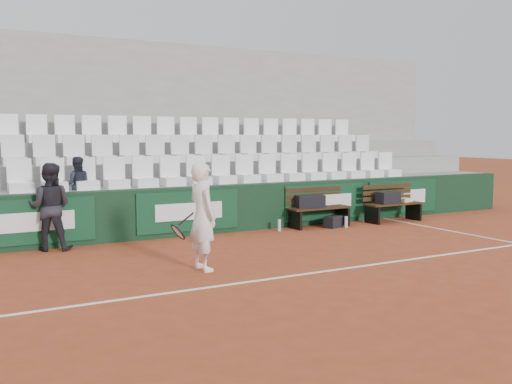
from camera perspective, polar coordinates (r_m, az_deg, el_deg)
name	(u,v)px	position (r m, az deg, el deg)	size (l,w,h in m)	color
ground	(299,275)	(8.53, 4.37, -8.28)	(80.00, 80.00, 0.00)	#9D4123
court_baseline	(299,275)	(8.53, 4.37, -8.25)	(18.00, 0.06, 0.01)	white
back_barrier	(198,210)	(11.96, -5.83, -1.84)	(18.00, 0.34, 1.00)	#10311B
grandstand_tier_front	(184,207)	(12.51, -7.25, -1.53)	(18.00, 0.95, 1.00)	gray
grandstand_tier_mid	(168,193)	(13.37, -8.75, -0.12)	(18.00, 0.95, 1.45)	#989896
grandstand_tier_back	(155,181)	(14.25, -10.07, 1.12)	(18.00, 0.95, 1.90)	gray
grandstand_rear_wall	(146,130)	(14.80, -10.93, 6.11)	(18.00, 0.30, 4.40)	#979795
seat_row_front	(186,170)	(12.28, -6.99, 2.16)	(11.90, 0.44, 0.63)	white
seat_row_mid	(170,148)	(13.14, -8.56, 4.33)	(11.90, 0.44, 0.63)	silver
seat_row_back	(156,129)	(14.04, -9.93, 6.22)	(11.90, 0.44, 0.63)	white
bench_left	(319,217)	(12.98, 6.34, -2.49)	(1.50, 0.56, 0.45)	#341D0F
bench_right	(393,212)	(14.07, 13.58, -1.98)	(1.50, 0.56, 0.45)	#35200F
sports_bag_left	(310,201)	(12.83, 5.45, -0.94)	(0.64, 0.27, 0.27)	black
sports_bag_right	(388,197)	(13.92, 13.07, -0.54)	(0.60, 0.28, 0.28)	black
towel	(405,200)	(14.35, 14.66, -0.78)	(0.32, 0.23, 0.09)	beige
sports_bag_ground	(333,222)	(12.93, 7.73, -2.96)	(0.42, 0.26, 0.26)	black
water_bottle_near	(279,225)	(12.35, 2.35, -3.33)	(0.07, 0.07, 0.25)	silver
water_bottle_far	(346,222)	(12.95, 8.99, -2.97)	(0.07, 0.07, 0.26)	silver
tennis_player	(202,217)	(8.72, -5.39, -2.46)	(0.72, 0.64, 1.65)	white
ball_kid	(50,207)	(10.83, -19.92, -1.40)	(0.76, 0.60, 1.57)	black
spectator_c	(76,162)	(11.67, -17.53, 2.91)	(0.53, 0.42, 1.10)	#1D212C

